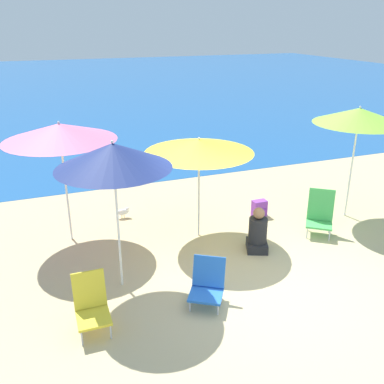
% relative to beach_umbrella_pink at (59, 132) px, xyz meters
% --- Properties ---
extents(ground_plane, '(60.00, 60.00, 0.00)m').
position_rel_beach_umbrella_pink_xyz_m(ground_plane, '(2.68, -2.63, -2.10)').
color(ground_plane, '#C6B284').
extents(sea_water, '(60.00, 40.00, 0.01)m').
position_rel_beach_umbrella_pink_xyz_m(sea_water, '(2.68, 22.40, -2.09)').
color(sea_water, '#1E5699').
rests_on(sea_water, ground).
extents(beach_umbrella_pink, '(1.99, 1.99, 2.29)m').
position_rel_beach_umbrella_pink_xyz_m(beach_umbrella_pink, '(0.00, 0.00, 0.00)').
color(beach_umbrella_pink, white).
rests_on(beach_umbrella_pink, ground).
extents(beach_umbrella_navy, '(1.68, 1.68, 2.36)m').
position_rel_beach_umbrella_pink_xyz_m(beach_umbrella_navy, '(0.58, -1.86, 0.04)').
color(beach_umbrella_navy, white).
rests_on(beach_umbrella_navy, ground).
extents(beach_umbrella_yellow, '(2.00, 2.00, 1.96)m').
position_rel_beach_umbrella_pink_xyz_m(beach_umbrella_yellow, '(2.34, -0.72, -0.29)').
color(beach_umbrella_yellow, white).
rests_on(beach_umbrella_yellow, ground).
extents(beach_umbrella_lime, '(1.78, 1.78, 2.35)m').
position_rel_beach_umbrella_pink_xyz_m(beach_umbrella_lime, '(5.62, -0.99, 0.06)').
color(beach_umbrella_lime, white).
rests_on(beach_umbrella_lime, ground).
extents(beach_chair_blue, '(0.70, 0.72, 0.66)m').
position_rel_beach_umbrella_pink_xyz_m(beach_chair_blue, '(1.68, -2.73, -1.79)').
color(beach_chair_blue, silver).
rests_on(beach_chair_blue, ground).
extents(beach_chair_green, '(0.68, 0.67, 0.88)m').
position_rel_beach_umbrella_pink_xyz_m(beach_chair_green, '(4.58, -1.47, -1.67)').
color(beach_chair_green, silver).
rests_on(beach_chair_green, ground).
extents(beach_chair_yellow, '(0.45, 0.56, 0.78)m').
position_rel_beach_umbrella_pink_xyz_m(beach_chair_yellow, '(-0.01, -2.71, -1.72)').
color(beach_chair_yellow, silver).
rests_on(beach_chair_yellow, ground).
extents(person_seated_near, '(0.51, 0.54, 0.84)m').
position_rel_beach_umbrella_pink_xyz_m(person_seated_near, '(3.12, -1.64, -1.76)').
color(person_seated_near, '#262628').
rests_on(person_seated_near, ground).
extents(backpack_purple, '(0.30, 0.21, 0.35)m').
position_rel_beach_umbrella_pink_xyz_m(backpack_purple, '(3.88, -0.36, -1.92)').
color(backpack_purple, purple).
rests_on(backpack_purple, ground).
extents(seagull, '(0.27, 0.11, 0.23)m').
position_rel_beach_umbrella_pink_xyz_m(seagull, '(1.13, 0.58, -1.96)').
color(seagull, gold).
rests_on(seagull, ground).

